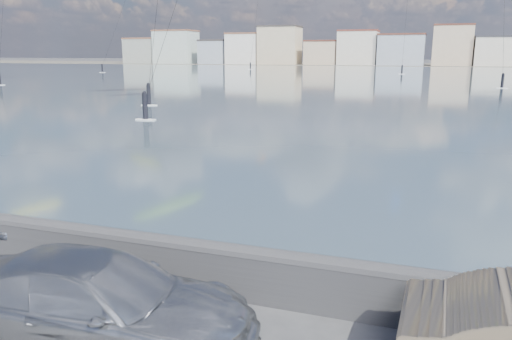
{
  "coord_description": "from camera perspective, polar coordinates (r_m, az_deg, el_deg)",
  "views": [
    {
      "loc": [
        4.22,
        -5.4,
        4.54
      ],
      "look_at": [
        1.0,
        4.0,
        2.2
      ],
      "focal_mm": 35.0,
      "sensor_mm": 36.0,
      "label": 1
    }
  ],
  "objects": [
    {
      "name": "car_silver",
      "position": [
        8.39,
        -17.72,
        -14.32
      ],
      "size": [
        5.33,
        2.65,
        1.49
      ],
      "primitive_type": "imported",
      "rotation": [
        0.0,
        0.0,
        1.68
      ],
      "color": "#A6A9AD",
      "rests_on": "ground"
    },
    {
      "name": "far_shore_strip",
      "position": [
        205.49,
        18.08,
        11.38
      ],
      "size": [
        500.0,
        60.0,
        0.0
      ],
      "primitive_type": "cube",
      "color": "#4C473D",
      "rests_on": "ground"
    },
    {
      "name": "bay_water",
      "position": [
        97.09,
        16.65,
        10.06
      ],
      "size": [
        500.0,
        177.0,
        0.0
      ],
      "primitive_type": "cube",
      "color": "#3C5860",
      "rests_on": "ground"
    },
    {
      "name": "seawall",
      "position": [
        9.95,
        -8.03,
        -10.32
      ],
      "size": [
        400.0,
        0.36,
        1.08
      ],
      "color": "#28282B",
      "rests_on": "ground"
    },
    {
      "name": "far_buildings",
      "position": [
        191.42,
        18.52,
        13.06
      ],
      "size": [
        240.79,
        13.26,
        14.6
      ],
      "color": "gray",
      "rests_on": "ground"
    }
  ]
}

